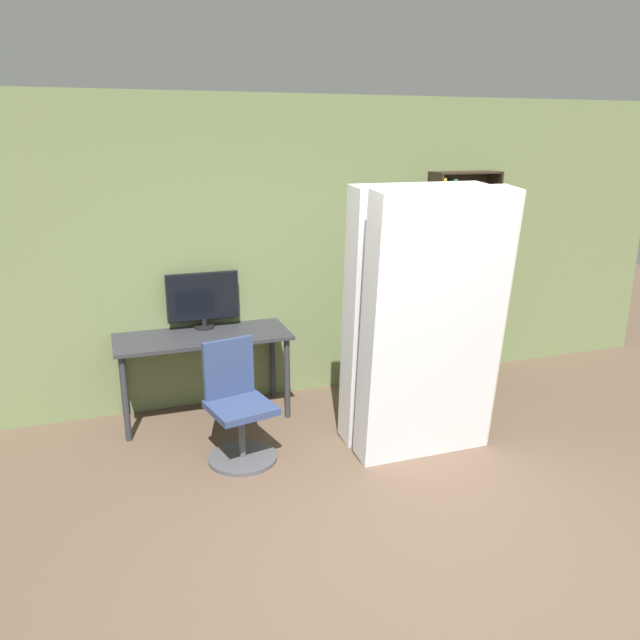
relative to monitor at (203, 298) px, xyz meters
name	(u,v)px	position (x,y,z in m)	size (l,w,h in m)	color
ground_plane	(429,555)	(0.86, -2.51, -1.01)	(16.00, 16.00, 0.00)	brown
wall_back	(294,251)	(0.86, 0.13, 0.34)	(8.00, 0.06, 2.70)	#6B7A4C
desk	(203,346)	(-0.05, -0.20, -0.36)	(1.45, 0.60, 0.75)	#2D2D33
monitor	(203,298)	(0.00, 0.00, 0.00)	(0.62, 0.17, 0.49)	black
office_chair	(238,413)	(0.07, -0.99, -0.66)	(0.52, 0.52, 0.90)	#4C4C51
bookshelf	(451,281)	(2.42, 0.00, -0.03)	(0.65, 0.27, 2.03)	#2D2319
mattress_near	(434,329)	(1.44, -1.44, 0.00)	(1.05, 0.44, 2.03)	silver
mattress_far	(412,316)	(1.44, -1.09, 0.00)	(1.05, 0.39, 2.03)	silver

